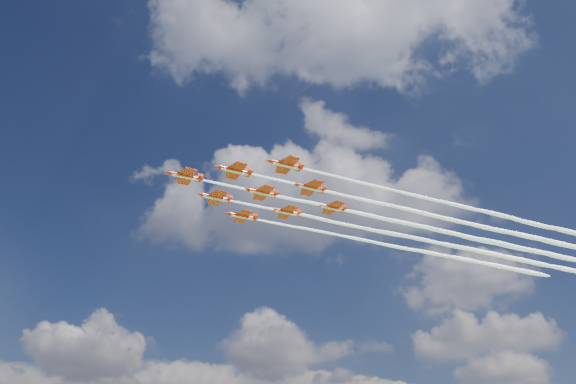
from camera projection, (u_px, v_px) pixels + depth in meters
The scene contains 9 objects.
jet_lead at pixel (399, 222), 157.16m from camera, with size 106.52×75.67×2.39m.
jet_row2_port at pixel (445, 218), 154.89m from camera, with size 106.52×75.67×2.39m.
jet_row2_starb at pixel (413, 238), 166.61m from camera, with size 106.52×75.67×2.39m.
jet_row3_port at pixel (492, 214), 152.61m from camera, with size 106.52×75.67×2.39m.
jet_row3_centre at pixel (457, 234), 164.34m from camera, with size 106.52×75.67×2.39m.
jet_row3_starb at pixel (426, 252), 176.06m from camera, with size 106.52×75.67×2.39m.
jet_row4_port at pixel (501, 230), 162.07m from camera, with size 106.52×75.67×2.39m.
jet_row4_starb at pixel (467, 249), 173.79m from camera, with size 106.52×75.67×2.39m.
jet_tail at pixel (509, 245), 171.52m from camera, with size 106.52×75.67×2.39m.
Camera 1 is at (33.63, -116.28, 4.00)m, focal length 35.00 mm.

